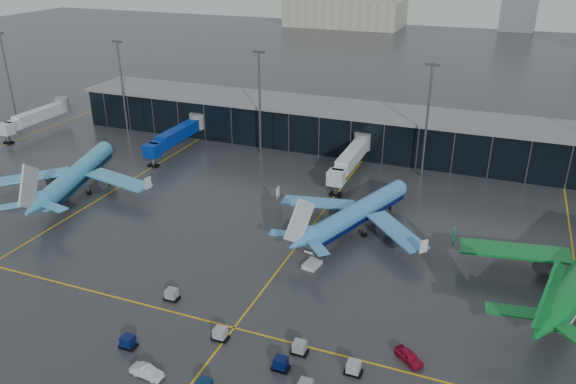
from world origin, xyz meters
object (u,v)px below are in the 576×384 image
at_px(airliner_arkefly, 76,163).
at_px(mobile_airstair, 312,262).
at_px(service_van_red, 409,356).
at_px(service_van_white, 147,372).
at_px(airliner_klm_near, 360,201).
at_px(baggage_carts, 243,351).

bearing_deg(airliner_arkefly, mobile_airstair, -27.16).
bearing_deg(service_van_red, airliner_arkefly, 107.80).
distance_m(mobile_airstair, service_van_white, 33.16).
bearing_deg(airliner_arkefly, service_van_white, -58.96).
bearing_deg(airliner_klm_near, mobile_airstair, -83.37).
bearing_deg(service_van_red, airliner_klm_near, 63.18).
height_order(baggage_carts, mobile_airstair, mobile_airstair).
distance_m(airliner_klm_near, baggage_carts, 40.01).
distance_m(mobile_airstair, service_van_red, 25.39).
xyz_separation_m(airliner_klm_near, baggage_carts, (-4.75, -39.41, -5.01)).
bearing_deg(airliner_arkefly, airliner_klm_near, -11.78).
xyz_separation_m(airliner_arkefly, service_van_red, (75.33, -27.63, -5.54)).
bearing_deg(airliner_klm_near, airliner_arkefly, -155.59).
bearing_deg(baggage_carts, service_van_white, -140.70).
bearing_deg(mobile_airstair, service_van_white, -99.11).
bearing_deg(service_van_red, service_van_white, 154.32).
height_order(airliner_klm_near, service_van_red, airliner_klm_near).
distance_m(baggage_carts, service_van_red, 21.22).
distance_m(airliner_arkefly, service_van_white, 62.63).
xyz_separation_m(airliner_arkefly, airliner_klm_near, (60.03, 4.84, -0.49)).
distance_m(airliner_arkefly, mobile_airstair, 57.66).
xyz_separation_m(mobile_airstair, service_van_red, (18.95, -16.90, -0.04)).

